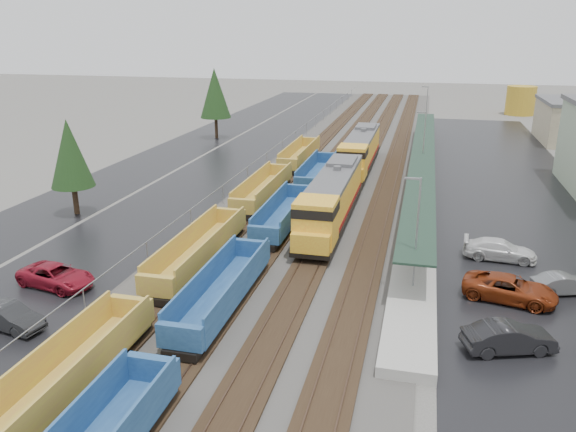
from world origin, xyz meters
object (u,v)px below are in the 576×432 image
parked_car_east_b (510,289)px  parked_car_east_e (564,284)px  storage_tank (521,101)px  well_string_yellow (199,250)px  locomotive_trail (360,151)px  parked_car_east_c (500,250)px  locomotive_lead (332,199)px  parked_car_west_b (9,317)px  parked_car_east_a (509,338)px  well_string_blue (222,291)px  parked_car_west_c (56,276)px

parked_car_east_b → parked_car_east_e: bearing=-49.1°
storage_tank → well_string_yellow: bearing=-111.2°
locomotive_trail → parked_car_east_c: locomotive_trail is taller
locomotive_lead → parked_car_east_e: 19.81m
locomotive_lead → parked_car_west_b: locomotive_lead is taller
locomotive_lead → parked_car_east_e: size_ratio=5.01×
well_string_yellow → storage_tank: storage_tank is taller
storage_tank → parked_car_east_c: bearing=-98.6°
locomotive_trail → parked_car_east_b: locomotive_trail is taller
well_string_yellow → parked_car_west_b: (-7.19, -11.37, -0.42)m
parked_car_east_a → parked_car_west_b: bearing=79.9°
well_string_blue → parked_car_east_c: size_ratio=14.22×
locomotive_lead → locomotive_trail: (0.00, 21.00, 0.00)m
parked_car_west_c → parked_car_east_e: parked_car_west_c is taller
locomotive_trail → storage_tank: 61.73m
well_string_yellow → parked_car_east_e: size_ratio=20.11×
locomotive_trail → well_string_blue: bearing=-96.0°
storage_tank → locomotive_trail: bearing=-114.9°
locomotive_trail → well_string_yellow: 32.97m
locomotive_trail → parked_car_east_a: locomotive_trail is taller
locomotive_trail → parked_car_west_b: 45.95m
parked_car_east_e → parked_car_west_b: bearing=92.5°
locomotive_lead → well_string_yellow: locomotive_lead is taller
well_string_yellow → parked_car_east_b: well_string_yellow is taller
well_string_blue → locomotive_lead: bearing=76.7°
well_string_yellow → parked_car_east_c: bearing=16.4°
storage_tank → parked_car_east_b: (-12.45, -88.56, -2.08)m
parked_car_east_c → well_string_yellow: bearing=110.1°
parked_car_east_b → well_string_yellow: bearing=101.6°
locomotive_trail → parked_car_west_b: size_ratio=4.64×
parked_car_west_b → parked_car_west_c: (-0.85, 5.62, 0.02)m
parked_car_east_a → parked_car_east_b: parked_car_east_a is taller
parked_car_east_c → parked_car_east_e: 6.19m
parked_car_west_b → storage_tank: bearing=-11.5°
well_string_yellow → parked_car_west_b: 13.46m
locomotive_trail → storage_tank: storage_tank is taller
parked_car_east_a → parked_car_east_e: 9.42m
parked_car_east_b → locomotive_lead: bearing=62.8°
parked_car_west_b → parked_car_east_e: size_ratio=1.08×
well_string_yellow → parked_car_east_b: bearing=-1.7°
parked_car_east_c → locomotive_lead: bearing=75.3°
parked_car_east_b → parked_car_east_e: parked_car_east_b is taller
storage_tank → well_string_blue: bearing=-107.7°
parked_car_west_c → locomotive_trail: bearing=-12.5°
parked_car_west_b → parked_car_east_a: size_ratio=0.90×
well_string_yellow → storage_tank: (34.02, 87.94, 1.73)m
parked_car_west_c → parked_car_east_b: (29.62, 5.13, 0.05)m
storage_tank → parked_car_east_a: storage_tank is taller
storage_tank → parked_car_west_b: size_ratio=1.30×
locomotive_trail → parked_car_east_b: 35.34m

